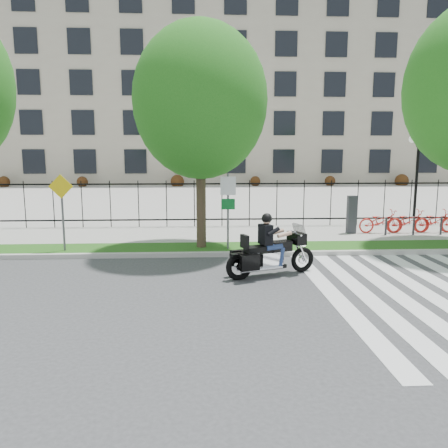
{
  "coord_description": "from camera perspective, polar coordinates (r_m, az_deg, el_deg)",
  "views": [
    {
      "loc": [
        -0.87,
        -9.63,
        3.29
      ],
      "look_at": [
        -0.23,
        3.0,
        1.24
      ],
      "focal_mm": 35.0,
      "sensor_mm": 36.0,
      "label": 1
    }
  ],
  "objects": [
    {
      "name": "iron_fence",
      "position": [
        18.97,
        -0.27,
        2.72
      ],
      "size": [
        30.0,
        0.06,
        2.0
      ],
      "primitive_type": null,
      "color": "black",
      "rests_on": "sidewalk"
    },
    {
      "name": "street_tree_1",
      "position": [
        14.68,
        -3.12,
        15.68
      ],
      "size": [
        4.38,
        4.38,
        7.33
      ],
      "color": "#34271C",
      "rests_on": "grass_verge"
    },
    {
      "name": "lamp_post_right",
      "position": [
        24.21,
        24.03,
        8.21
      ],
      "size": [
        1.06,
        0.7,
        4.25
      ],
      "color": "black",
      "rests_on": "ground"
    },
    {
      "name": "grass_verge",
      "position": [
        14.96,
        0.49,
        -3.22
      ],
      "size": [
        60.0,
        1.5,
        0.15
      ],
      "primitive_type": "cube",
      "color": "#154C13",
      "rests_on": "ground"
    },
    {
      "name": "ground",
      "position": [
        10.22,
        2.15,
        -9.6
      ],
      "size": [
        120.0,
        120.0,
        0.0
      ],
      "primitive_type": "plane",
      "color": "#363638",
      "rests_on": "ground"
    },
    {
      "name": "plaza",
      "position": [
        34.8,
        -1.47,
        3.85
      ],
      "size": [
        80.0,
        34.0,
        0.1
      ],
      "primitive_type": "cube",
      "color": "#A6A39B",
      "rests_on": "ground"
    },
    {
      "name": "sign_pole_regulatory",
      "position": [
        14.32,
        0.53,
        2.98
      ],
      "size": [
        0.5,
        0.09,
        2.5
      ],
      "color": "#59595B",
      "rests_on": "grass_verge"
    },
    {
      "name": "sidewalk",
      "position": [
        17.41,
        0.0,
        -1.45
      ],
      "size": [
        60.0,
        3.5,
        0.15
      ],
      "primitive_type": "cube",
      "color": "#A6A39B",
      "rests_on": "ground"
    },
    {
      "name": "sign_pole_warning",
      "position": [
        14.99,
        -20.41,
        2.69
      ],
      "size": [
        0.78,
        0.09,
        2.49
      ],
      "color": "#59595B",
      "rests_on": "grass_verge"
    },
    {
      "name": "motorcycle_rider",
      "position": [
        11.88,
        6.18,
        -3.5
      ],
      "size": [
        2.57,
        1.33,
        2.08
      ],
      "color": "black",
      "rests_on": "ground"
    },
    {
      "name": "crosswalk_stripes",
      "position": [
        11.66,
        26.76,
        -8.18
      ],
      "size": [
        5.7,
        8.0,
        0.01
      ],
      "primitive_type": null,
      "color": "silver",
      "rests_on": "ground"
    },
    {
      "name": "office_building",
      "position": [
        54.96,
        -2.06,
        16.17
      ],
      "size": [
        60.0,
        21.9,
        20.15
      ],
      "color": "#A79A87",
      "rests_on": "ground"
    },
    {
      "name": "curb",
      "position": [
        14.13,
        0.69,
        -3.96
      ],
      "size": [
        60.0,
        0.2,
        0.15
      ],
      "primitive_type": "cube",
      "color": "#AEABA4",
      "rests_on": "ground"
    }
  ]
}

